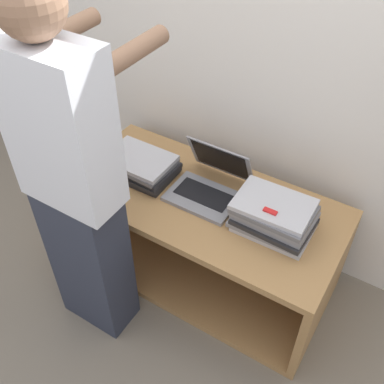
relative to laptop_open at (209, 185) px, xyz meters
name	(u,v)px	position (x,y,z in m)	size (l,w,h in m)	color
ground_plane	(169,312)	(0.00, -0.38, -0.60)	(12.00, 12.00, 0.00)	#756B5B
wall_back	(254,37)	(0.00, 0.37, 0.60)	(8.00, 0.05, 2.40)	silver
cart	(208,229)	(0.00, 0.01, -0.33)	(1.37, 0.65, 0.55)	#A87A47
laptop_open	(209,185)	(0.00, 0.00, 0.00)	(0.33, 0.34, 0.23)	gray
laptop_stack_left	(141,165)	(-0.36, -0.06, 0.01)	(0.35, 0.26, 0.11)	#232326
laptop_stack_right	(274,216)	(0.36, -0.06, 0.03)	(0.36, 0.26, 0.15)	#B7B7BC
person	(75,188)	(-0.31, -0.54, 0.24)	(0.40, 0.53, 1.68)	#2D3342
inventory_tag	(270,211)	(0.36, -0.11, 0.11)	(0.06, 0.02, 0.01)	red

